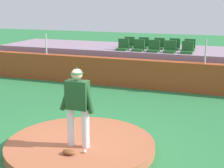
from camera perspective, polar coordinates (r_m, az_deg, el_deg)
name	(u,v)px	position (r m, az deg, el deg)	size (l,w,h in m)	color
ground_plane	(81,150)	(8.24, -5.33, -11.06)	(60.00, 60.00, 0.00)	#2B793F
pitchers_mound	(80,146)	(8.19, -5.35, -10.36)	(3.53, 3.53, 0.22)	#AC5B3B
pitcher	(78,101)	(7.56, -5.84, -2.94)	(0.84, 0.29, 1.84)	white
baseball	(85,151)	(7.57, -4.60, -11.25)	(0.07, 0.07, 0.07)	white
fielding_glove	(69,152)	(7.53, -7.29, -11.31)	(0.30, 0.20, 0.11)	brown
brick_barrier	(147,74)	(13.72, 5.84, 1.64)	(17.85, 0.40, 1.16)	#A04320
fence_post_left	(46,44)	(15.31, -11.04, 6.64)	(0.06, 0.06, 0.90)	silver
fence_post_right	(206,52)	(13.19, 15.50, 5.28)	(0.06, 0.06, 0.90)	silver
bleacher_platform	(159,62)	(16.01, 7.98, 3.63)	(15.45, 3.30, 1.33)	gray
stadium_chair_0	(123,47)	(15.16, 1.85, 6.32)	(0.48, 0.44, 0.50)	#215D28
stadium_chair_1	(139,47)	(14.97, 4.50, 6.19)	(0.48, 0.44, 0.50)	#215D28
stadium_chair_2	(154,48)	(14.77, 7.04, 6.03)	(0.48, 0.44, 0.50)	#215D28
stadium_chair_3	(170,49)	(14.64, 9.73, 5.86)	(0.48, 0.44, 0.50)	#215D28
stadium_chair_4	(187,50)	(14.56, 12.56, 5.69)	(0.48, 0.44, 0.50)	#215D28
stadium_chair_5	(129,44)	(16.01, 2.89, 6.71)	(0.48, 0.44, 0.50)	#215D28
stadium_chair_6	(143,45)	(15.82, 5.29, 6.58)	(0.48, 0.44, 0.50)	#215D28
stadium_chair_7	(159,46)	(15.65, 7.93, 6.43)	(0.48, 0.44, 0.50)	#215D28
stadium_chair_8	(174,46)	(15.54, 10.46, 6.28)	(0.48, 0.44, 0.50)	#215D28
stadium_chair_9	(189,47)	(15.46, 12.93, 6.13)	(0.48, 0.44, 0.50)	#215D28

